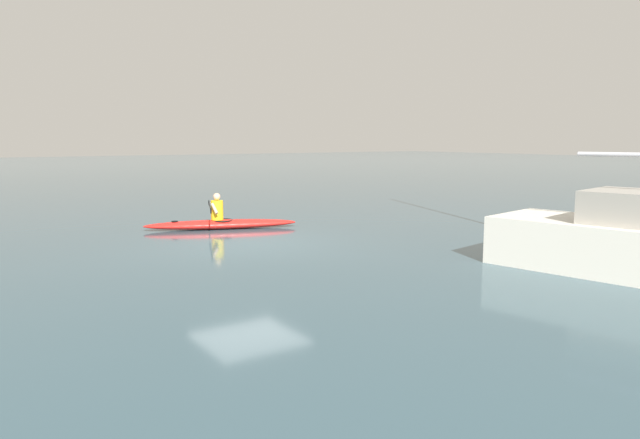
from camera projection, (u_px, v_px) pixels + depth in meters
name	position (u px, v px, depth m)	size (l,w,h in m)	color
ground_plane	(248.00, 243.00, 14.49)	(160.00, 160.00, 0.00)	#334C56
kayak	(221.00, 224.00, 16.72)	(4.31, 2.22, 0.27)	red
kayaker	(216.00, 208.00, 16.63)	(0.94, 2.29, 0.77)	yellow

